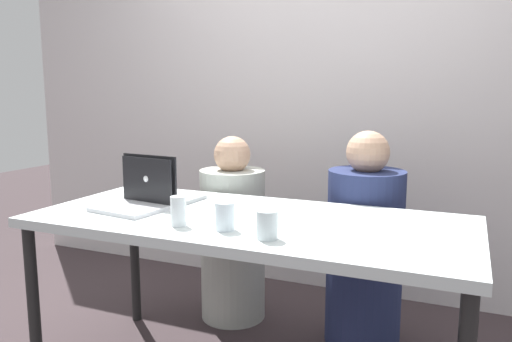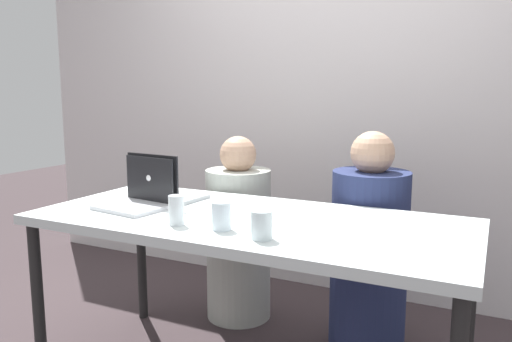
# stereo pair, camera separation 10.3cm
# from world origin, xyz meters

# --- Properties ---
(back_wall) EXTENTS (4.66, 0.10, 2.31)m
(back_wall) POSITION_xyz_m (0.00, 1.27, 1.15)
(back_wall) COLOR silver
(back_wall) RESTS_ON ground
(desk) EXTENTS (1.79, 0.80, 0.76)m
(desk) POSITION_xyz_m (0.00, 0.00, 0.70)
(desk) COLOR silver
(desk) RESTS_ON ground
(person_on_left) EXTENTS (0.37, 0.37, 1.03)m
(person_on_left) POSITION_xyz_m (-0.37, 0.61, 0.46)
(person_on_left) COLOR #B0B4AA
(person_on_left) RESTS_ON ground
(person_on_right) EXTENTS (0.43, 0.43, 1.08)m
(person_on_right) POSITION_xyz_m (0.37, 0.61, 0.48)
(person_on_right) COLOR navy
(person_on_right) RESTS_ON ground
(laptop_back_left) EXTENTS (0.32, 0.28, 0.23)m
(laptop_back_left) POSITION_xyz_m (-0.49, 0.11, 0.81)
(laptop_back_left) COLOR #AEB4B7
(laptop_back_left) RESTS_ON desk
(laptop_front_left) EXTENTS (0.32, 0.27, 0.22)m
(laptop_front_left) POSITION_xyz_m (-0.51, -0.06, 0.81)
(laptop_front_left) COLOR silver
(laptop_front_left) RESTS_ON desk
(water_glass_left) EXTENTS (0.06, 0.06, 0.12)m
(water_glass_left) POSITION_xyz_m (-0.19, -0.23, 0.81)
(water_glass_left) COLOR white
(water_glass_left) RESTS_ON desk
(water_glass_center) EXTENTS (0.07, 0.07, 0.11)m
(water_glass_center) POSITION_xyz_m (0.00, -0.21, 0.80)
(water_glass_center) COLOR silver
(water_glass_center) RESTS_ON desk
(water_glass_right) EXTENTS (0.08, 0.08, 0.10)m
(water_glass_right) POSITION_xyz_m (0.19, -0.26, 0.80)
(water_glass_right) COLOR silver
(water_glass_right) RESTS_ON desk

